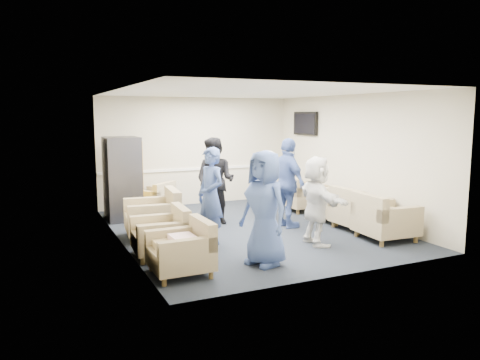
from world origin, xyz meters
name	(u,v)px	position (x,y,z in m)	size (l,w,h in m)	color
floor	(249,229)	(0.00, 0.00, 0.00)	(6.00, 6.00, 0.00)	black
ceiling	(249,92)	(0.00, 0.00, 2.70)	(6.00, 6.00, 0.00)	silver
back_wall	(198,151)	(0.00, 3.00, 1.35)	(5.00, 0.02, 2.70)	beige
front_wall	(343,182)	(0.00, -3.00, 1.35)	(5.00, 0.02, 2.70)	beige
left_wall	(120,168)	(-2.50, 0.00, 1.35)	(0.02, 6.00, 2.70)	beige
right_wall	(352,157)	(2.50, 0.00, 1.35)	(0.02, 6.00, 2.70)	beige
chair_rail	(198,169)	(0.00, 2.98, 0.90)	(4.98, 0.04, 0.06)	white
tv	(305,124)	(2.44, 1.80, 2.05)	(0.10, 1.00, 0.58)	black
armchair_left_near	(184,252)	(-2.00, -2.02, 0.33)	(0.84, 0.84, 0.66)	#958360
armchair_left_mid	(164,235)	(-2.02, -1.03, 0.34)	(0.89, 0.89, 0.67)	#958360
armchair_left_far	(156,217)	(-1.84, 0.17, 0.38)	(1.04, 1.04, 0.76)	#958360
armchair_right_near	(383,220)	(1.87, -1.76, 0.36)	(0.96, 0.96, 0.73)	#958360
armchair_right_midnear	(358,212)	(1.95, -0.94, 0.36)	(0.93, 0.93, 0.72)	#958360
armchair_right_midfar	(335,207)	(1.95, -0.18, 0.33)	(0.92, 0.92, 0.65)	#958360
armchair_right_far	(301,196)	(1.92, 1.13, 0.35)	(0.88, 0.88, 0.70)	#958360
armchair_corner	(155,200)	(-1.29, 2.33, 0.31)	(1.08, 1.08, 0.62)	#958360
vending_machine	(123,178)	(-2.09, 1.95, 0.90)	(0.73, 0.85, 1.80)	#47474E
backpack	(186,236)	(-1.61, -0.90, 0.25)	(0.32, 0.26, 0.48)	black
pillow	(183,240)	(-2.01, -2.02, 0.50)	(0.44, 0.33, 0.13)	white
person_front_left	(264,208)	(-0.75, -2.10, 0.87)	(0.85, 0.56, 1.75)	#3D5493
person_mid_left	(211,196)	(-1.05, -0.64, 0.85)	(0.62, 0.41, 1.71)	#3D5493
person_back_left	(215,181)	(-0.41, 0.75, 0.90)	(0.88, 0.68, 1.80)	black
person_back_right	(267,185)	(0.78, 0.71, 0.75)	(0.97, 0.56, 1.50)	silver
person_mid_right	(288,183)	(0.79, -0.18, 0.90)	(1.06, 0.44, 1.81)	#3D5493
person_front_right	(317,201)	(0.60, -1.50, 0.78)	(1.45, 0.46, 1.57)	silver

